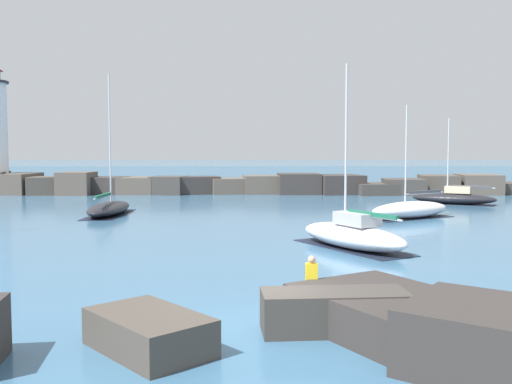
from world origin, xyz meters
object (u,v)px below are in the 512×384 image
at_px(sailboat_moored_4, 410,209).
at_px(person_on_rocks, 311,281).
at_px(sailboat_moored_1, 352,234).
at_px(sailboat_moored_0, 109,208).
at_px(sailboat_moored_2, 454,198).

distance_m(sailboat_moored_4, person_on_rocks, 26.45).
bearing_deg(person_on_rocks, sailboat_moored_1, 73.86).
bearing_deg(sailboat_moored_0, sailboat_moored_1, -43.48).
relative_size(sailboat_moored_1, sailboat_moored_2, 1.17).
xyz_separation_m(sailboat_moored_1, person_on_rocks, (-3.38, -11.66, 0.31)).
bearing_deg(sailboat_moored_2, sailboat_moored_0, -164.16).
bearing_deg(sailboat_moored_4, sailboat_moored_1, -117.23).
xyz_separation_m(sailboat_moored_0, person_on_rocks, (12.66, -26.87, 0.48)).
height_order(sailboat_moored_0, sailboat_moored_1, sailboat_moored_0).
relative_size(sailboat_moored_0, sailboat_moored_1, 1.16).
relative_size(sailboat_moored_2, person_on_rocks, 4.49).
bearing_deg(person_on_rocks, sailboat_moored_0, 115.22).
distance_m(sailboat_moored_1, person_on_rocks, 12.14).
relative_size(sailboat_moored_2, sailboat_moored_4, 0.97).
distance_m(sailboat_moored_2, sailboat_moored_4, 12.97).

